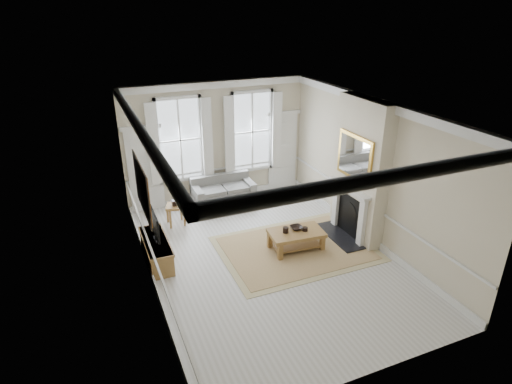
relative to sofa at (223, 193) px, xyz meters
name	(u,v)px	position (x,y,z in m)	size (l,w,h in m)	color
floor	(269,258)	(0.03, -3.11, -0.35)	(7.20, 7.20, 0.00)	#B7B5AD
ceiling	(271,109)	(0.03, -3.11, 3.05)	(7.20, 7.20, 0.00)	white
back_wall	(217,142)	(0.03, 0.49, 1.35)	(5.20, 5.20, 0.00)	beige
left_wall	(144,211)	(-2.57, -3.11, 1.35)	(7.20, 7.20, 0.00)	beige
right_wall	(372,172)	(2.63, -3.11, 1.35)	(7.20, 7.20, 0.00)	beige
window_left	(180,140)	(-1.02, 0.44, 1.55)	(1.26, 0.20, 2.20)	#B2BCC6
window_right	(252,132)	(1.08, 0.44, 1.55)	(1.26, 0.20, 2.20)	#B2BCC6
door_left	(145,171)	(-2.02, 0.45, 0.80)	(0.90, 0.08, 2.30)	silver
door_right	(283,152)	(2.08, 0.45, 0.80)	(0.90, 0.08, 2.30)	silver
painting	(142,188)	(-2.53, -2.81, 1.70)	(0.05, 1.66, 1.06)	#AA631D
chimney_breast	(361,170)	(2.46, -2.91, 1.35)	(0.35, 1.70, 3.38)	beige
hearth	(339,236)	(2.03, -2.91, -0.33)	(0.55, 1.50, 0.05)	black
fireplace	(349,209)	(2.23, -2.91, 0.38)	(0.21, 1.45, 1.33)	silver
mirror	(354,157)	(2.24, -2.91, 1.70)	(0.06, 1.26, 1.06)	gold
sofa	(223,193)	(0.00, 0.00, 0.00)	(1.72, 0.84, 0.83)	slate
side_table	(175,209)	(-1.51, -0.67, 0.08)	(0.56, 0.56, 0.54)	olive
rug	(296,248)	(0.78, -2.98, -0.34)	(3.50, 2.60, 0.02)	#9A7B4F
coffee_table	(296,234)	(0.78, -2.98, 0.04)	(1.31, 0.84, 0.47)	olive
ceramic_pot_a	(286,230)	(0.53, -2.93, 0.18)	(0.13, 0.13, 0.13)	black
ceramic_pot_b	(305,229)	(0.98, -3.03, 0.16)	(0.13, 0.13, 0.09)	black
bowl	(296,228)	(0.83, -2.88, 0.15)	(0.29, 0.29, 0.07)	black
tv_stand	(157,251)	(-2.31, -2.23, -0.08)	(0.48, 1.49, 0.53)	olive
tv	(155,224)	(-2.28, -2.23, 0.58)	(0.08, 0.90, 0.68)	black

